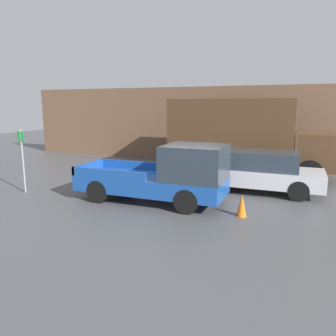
{
  "coord_description": "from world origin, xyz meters",
  "views": [
    {
      "loc": [
        3.56,
        -10.82,
        3.4
      ],
      "look_at": [
        -0.99,
        0.5,
        1.05
      ],
      "focal_mm": 35.0,
      "sensor_mm": 36.0,
      "label": 1
    }
  ],
  "objects_px": {
    "car": "(261,171)",
    "newspaper_box": "(313,161)",
    "parking_sign": "(23,157)",
    "traffic_cone": "(242,205)",
    "delivery_truck": "(242,135)",
    "pickup_truck": "(166,176)"
  },
  "relations": [
    {
      "from": "pickup_truck",
      "to": "delivery_truck",
      "type": "relative_size",
      "value": 0.68
    },
    {
      "from": "car",
      "to": "parking_sign",
      "type": "relative_size",
      "value": 1.91
    },
    {
      "from": "car",
      "to": "newspaper_box",
      "type": "relative_size",
      "value": 4.89
    },
    {
      "from": "car",
      "to": "traffic_cone",
      "type": "bearing_deg",
      "value": -93.12
    },
    {
      "from": "car",
      "to": "delivery_truck",
      "type": "xyz_separation_m",
      "value": [
        -1.3,
        3.06,
        1.14
      ]
    },
    {
      "from": "delivery_truck",
      "to": "traffic_cone",
      "type": "distance_m",
      "value": 6.64
    },
    {
      "from": "traffic_cone",
      "to": "newspaper_box",
      "type": "bearing_deg",
      "value": 75.83
    },
    {
      "from": "car",
      "to": "delivery_truck",
      "type": "height_order",
      "value": "delivery_truck"
    },
    {
      "from": "pickup_truck",
      "to": "delivery_truck",
      "type": "height_order",
      "value": "delivery_truck"
    },
    {
      "from": "car",
      "to": "pickup_truck",
      "type": "bearing_deg",
      "value": -135.71
    },
    {
      "from": "newspaper_box",
      "to": "car",
      "type": "bearing_deg",
      "value": -110.12
    },
    {
      "from": "parking_sign",
      "to": "newspaper_box",
      "type": "distance_m",
      "value": 14.19
    },
    {
      "from": "pickup_truck",
      "to": "parking_sign",
      "type": "height_order",
      "value": "parking_sign"
    },
    {
      "from": "car",
      "to": "newspaper_box",
      "type": "xyz_separation_m",
      "value": [
        2.09,
        5.69,
        -0.34
      ]
    },
    {
      "from": "delivery_truck",
      "to": "car",
      "type": "bearing_deg",
      "value": -67.04
    },
    {
      "from": "car",
      "to": "newspaper_box",
      "type": "height_order",
      "value": "car"
    },
    {
      "from": "delivery_truck",
      "to": "newspaper_box",
      "type": "bearing_deg",
      "value": 37.84
    },
    {
      "from": "delivery_truck",
      "to": "parking_sign",
      "type": "xyz_separation_m",
      "value": [
        -7.3,
        -6.66,
        -0.56
      ]
    },
    {
      "from": "newspaper_box",
      "to": "traffic_cone",
      "type": "height_order",
      "value": "newspaper_box"
    },
    {
      "from": "pickup_truck",
      "to": "delivery_truck",
      "type": "xyz_separation_m",
      "value": [
        1.58,
        5.88,
        0.99
      ]
    },
    {
      "from": "car",
      "to": "parking_sign",
      "type": "bearing_deg",
      "value": -157.33
    },
    {
      "from": "parking_sign",
      "to": "newspaper_box",
      "type": "height_order",
      "value": "parking_sign"
    }
  ]
}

